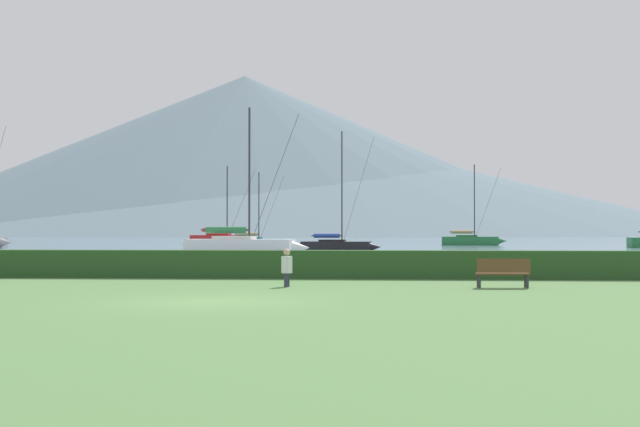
{
  "coord_description": "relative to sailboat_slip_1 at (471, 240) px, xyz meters",
  "views": [
    {
      "loc": [
        4.31,
        -21.91,
        1.86
      ],
      "look_at": [
        -1.8,
        66.62,
        3.6
      ],
      "focal_mm": 47.89,
      "sensor_mm": 36.0,
      "label": 1
    }
  ],
  "objects": [
    {
      "name": "ground_plane",
      "position": [
        -15.58,
        -83.83,
        -0.66
      ],
      "size": [
        1000.0,
        1000.0,
        0.0
      ],
      "primitive_type": "plane",
      "color": "#517A42"
    },
    {
      "name": "harbor_water",
      "position": [
        -15.58,
        53.17,
        -0.66
      ],
      "size": [
        320.0,
        246.0,
        0.0
      ],
      "primitive_type": "cube",
      "color": "slate",
      "rests_on": "ground_plane"
    },
    {
      "name": "hedge_line",
      "position": [
        -15.58,
        -72.83,
        -0.12
      ],
      "size": [
        80.0,
        1.2,
        1.08
      ],
      "primitive_type": "cube",
      "color": "#284C23",
      "rests_on": "ground_plane"
    },
    {
      "name": "sailboat_slip_1",
      "position": [
        0.0,
        0.0,
        0.0
      ],
      "size": [
        7.97,
        2.76,
        9.97
      ],
      "rotation": [
        0.0,
        0.0,
        -0.06
      ],
      "color": "#236B38",
      "rests_on": "harbor_water"
    },
    {
      "name": "sailboat_slip_2",
      "position": [
        -21.08,
        -45.08,
        0.08
      ],
      "size": [
        9.03,
        3.3,
        10.67
      ],
      "rotation": [
        0.0,
        0.0,
        -0.09
      ],
      "color": "white",
      "rests_on": "harbor_water"
    },
    {
      "name": "sailboat_slip_4",
      "position": [
        -14.75,
        -34.29,
        -0.09
      ],
      "size": [
        6.75,
        2.47,
        10.18
      ],
      "rotation": [
        0.0,
        0.0,
        -0.09
      ],
      "color": "black",
      "rests_on": "harbor_water"
    },
    {
      "name": "sailboat_slip_6",
      "position": [
        -31.24,
        2.56,
        0.08
      ],
      "size": [
        9.11,
        3.17,
        10.09
      ],
      "rotation": [
        0.0,
        0.0,
        -0.07
      ],
      "color": "red",
      "rests_on": "harbor_water"
    },
    {
      "name": "sailboat_slip_7",
      "position": [
        -24.61,
        -14.3,
        -0.09
      ],
      "size": [
        6.9,
        2.49,
        8.13
      ],
      "rotation": [
        0.0,
        0.0,
        -0.08
      ],
      "color": "#19707A",
      "rests_on": "harbor_water"
    },
    {
      "name": "park_bench_under_tree",
      "position": [
        -7.29,
        -78.06,
        -0.12
      ],
      "size": [
        1.71,
        0.56,
        0.95
      ],
      "rotation": [
        0.0,
        0.0,
        0.05
      ],
      "color": "brown",
      "rests_on": "ground_plane"
    },
    {
      "name": "person_seated_viewer",
      "position": [
        -14.28,
        -77.94,
        0.03
      ],
      "size": [
        0.36,
        0.57,
        1.25
      ],
      "rotation": [
        0.0,
        0.0,
        -0.14
      ],
      "color": "#2D3347",
      "rests_on": "ground_plane"
    },
    {
      "name": "distant_hill_west_ridge",
      "position": [
        -42.8,
        280.37,
        22.22
      ],
      "size": [
        357.8,
        357.8,
        45.75
      ],
      "primitive_type": "cone",
      "color": "slate",
      "rests_on": "ground_plane"
    },
    {
      "name": "distant_hill_central_peak",
      "position": [
        -73.13,
        284.49,
        36.05
      ],
      "size": [
        325.9,
        325.9,
        73.41
      ],
      "primitive_type": "cone",
      "color": "slate",
      "rests_on": "ground_plane"
    }
  ]
}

